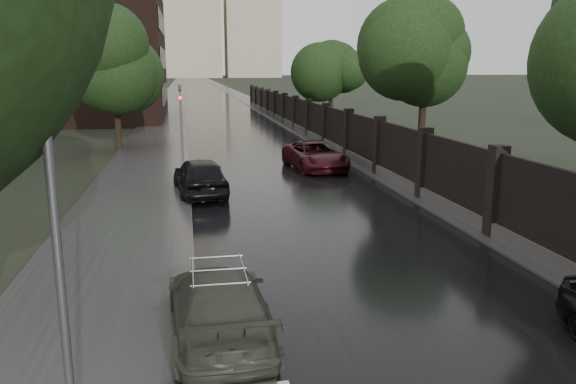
{
  "coord_description": "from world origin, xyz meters",
  "views": [
    {
      "loc": [
        -4.05,
        -4.34,
        4.81
      ],
      "look_at": [
        -1.37,
        10.42,
        1.5
      ],
      "focal_mm": 35.0,
      "sensor_mm": 36.0,
      "label": 1
    }
  ],
  "objects_px": {
    "car_right_far": "(315,156)",
    "lamp_post": "(60,279)",
    "tree_right_c": "(331,66)",
    "traffic_light": "(181,117)",
    "tree_right_b": "(425,65)",
    "volga_sedan": "(219,305)",
    "hatchback_left": "(200,176)",
    "tree_left_far": "(114,61)"
  },
  "relations": [
    {
      "from": "tree_right_c",
      "to": "traffic_light",
      "type": "height_order",
      "value": "tree_right_c"
    },
    {
      "from": "tree_right_b",
      "to": "volga_sedan",
      "type": "xyz_separation_m",
      "value": [
        -11.08,
        -16.83,
        -4.32
      ]
    },
    {
      "from": "traffic_light",
      "to": "hatchback_left",
      "type": "relative_size",
      "value": 0.91
    },
    {
      "from": "tree_left_far",
      "to": "hatchback_left",
      "type": "relative_size",
      "value": 1.67
    },
    {
      "from": "tree_right_c",
      "to": "car_right_far",
      "type": "distance_m",
      "value": 19.37
    },
    {
      "from": "hatchback_left",
      "to": "tree_left_far",
      "type": "bearing_deg",
      "value": -77.19
    },
    {
      "from": "lamp_post",
      "to": "hatchback_left",
      "type": "relative_size",
      "value": 1.16
    },
    {
      "from": "lamp_post",
      "to": "traffic_light",
      "type": "bearing_deg",
      "value": 87.32
    },
    {
      "from": "traffic_light",
      "to": "hatchback_left",
      "type": "xyz_separation_m",
      "value": [
        0.7,
        -7.9,
        -1.65
      ]
    },
    {
      "from": "lamp_post",
      "to": "hatchback_left",
      "type": "distance_m",
      "value": 15.81
    },
    {
      "from": "tree_left_far",
      "to": "traffic_light",
      "type": "xyz_separation_m",
      "value": [
        3.7,
        -5.01,
        -2.84
      ]
    },
    {
      "from": "tree_right_c",
      "to": "hatchback_left",
      "type": "relative_size",
      "value": 1.59
    },
    {
      "from": "tree_right_b",
      "to": "hatchback_left",
      "type": "bearing_deg",
      "value": -156.16
    },
    {
      "from": "tree_left_far",
      "to": "tree_right_b",
      "type": "bearing_deg",
      "value": -27.3
    },
    {
      "from": "volga_sedan",
      "to": "car_right_far",
      "type": "relative_size",
      "value": 0.89
    },
    {
      "from": "volga_sedan",
      "to": "hatchback_left",
      "type": "relative_size",
      "value": 0.99
    },
    {
      "from": "tree_left_far",
      "to": "tree_right_b",
      "type": "xyz_separation_m",
      "value": [
        15.5,
        -8.0,
        -0.29
      ]
    },
    {
      "from": "tree_right_b",
      "to": "car_right_far",
      "type": "distance_m",
      "value": 6.92
    },
    {
      "from": "car_right_far",
      "to": "lamp_post",
      "type": "bearing_deg",
      "value": -115.67
    },
    {
      "from": "tree_right_b",
      "to": "traffic_light",
      "type": "height_order",
      "value": "tree_right_b"
    },
    {
      "from": "car_right_far",
      "to": "tree_right_c",
      "type": "bearing_deg",
      "value": 67.63
    },
    {
      "from": "tree_right_b",
      "to": "volga_sedan",
      "type": "distance_m",
      "value": 20.61
    },
    {
      "from": "hatchback_left",
      "to": "car_right_far",
      "type": "distance_m",
      "value": 7.43
    },
    {
      "from": "tree_right_c",
      "to": "hatchback_left",
      "type": "height_order",
      "value": "tree_right_c"
    },
    {
      "from": "tree_left_far",
      "to": "traffic_light",
      "type": "distance_m",
      "value": 6.84
    },
    {
      "from": "lamp_post",
      "to": "tree_right_c",
      "type": "bearing_deg",
      "value": 71.48
    },
    {
      "from": "tree_left_far",
      "to": "car_right_far",
      "type": "xyz_separation_m",
      "value": [
        10.05,
        -8.09,
        -4.57
      ]
    },
    {
      "from": "lamp_post",
      "to": "tree_left_far",
      "type": "bearing_deg",
      "value": 95.21
    },
    {
      "from": "traffic_light",
      "to": "tree_right_b",
      "type": "bearing_deg",
      "value": -14.24
    },
    {
      "from": "tree_left_far",
      "to": "tree_right_b",
      "type": "relative_size",
      "value": 1.05
    },
    {
      "from": "traffic_light",
      "to": "car_right_far",
      "type": "distance_m",
      "value": 7.27
    },
    {
      "from": "lamp_post",
      "to": "car_right_far",
      "type": "distance_m",
      "value": 21.82
    },
    {
      "from": "traffic_light",
      "to": "volga_sedan",
      "type": "height_order",
      "value": "traffic_light"
    },
    {
      "from": "tree_right_c",
      "to": "tree_left_far",
      "type": "bearing_deg",
      "value": -147.17
    },
    {
      "from": "traffic_light",
      "to": "tree_left_far",
      "type": "bearing_deg",
      "value": 126.47
    },
    {
      "from": "tree_right_b",
      "to": "hatchback_left",
      "type": "xyz_separation_m",
      "value": [
        -11.1,
        -4.91,
        -4.2
      ]
    },
    {
      "from": "tree_left_far",
      "to": "tree_right_c",
      "type": "height_order",
      "value": "tree_left_far"
    },
    {
      "from": "volga_sedan",
      "to": "car_right_far",
      "type": "xyz_separation_m",
      "value": [
        5.64,
        16.74,
        0.05
      ]
    },
    {
      "from": "tree_right_c",
      "to": "car_right_far",
      "type": "height_order",
      "value": "tree_right_c"
    },
    {
      "from": "tree_left_far",
      "to": "car_right_far",
      "type": "distance_m",
      "value": 13.69
    },
    {
      "from": "tree_right_c",
      "to": "tree_right_b",
      "type": "bearing_deg",
      "value": -90.0
    },
    {
      "from": "tree_right_b",
      "to": "tree_left_far",
      "type": "bearing_deg",
      "value": 152.7
    }
  ]
}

